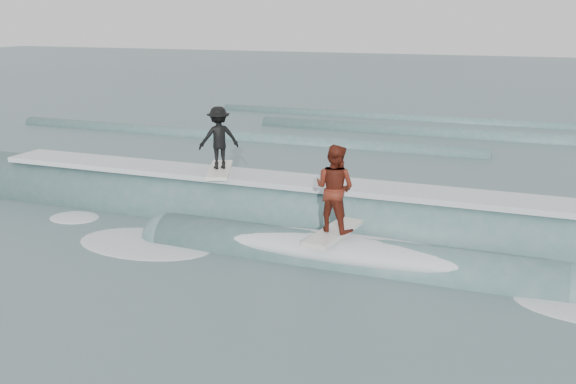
% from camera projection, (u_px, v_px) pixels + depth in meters
% --- Properties ---
extents(ground, '(160.00, 160.00, 0.00)m').
position_uv_depth(ground, '(235.00, 280.00, 13.06)').
color(ground, '#3C5558').
rests_on(ground, ground).
extents(breaking_wave, '(23.31, 3.88, 2.21)m').
position_uv_depth(breaking_wave, '(308.00, 227.00, 16.20)').
color(breaking_wave, '#3C6466').
rests_on(breaking_wave, ground).
extents(surfer_black, '(1.25, 2.06, 1.75)m').
position_uv_depth(surfer_black, '(219.00, 141.00, 16.92)').
color(surfer_black, silver).
rests_on(surfer_black, ground).
extents(surfer_red, '(1.07, 2.06, 2.00)m').
position_uv_depth(surfer_red, '(334.00, 192.00, 13.71)').
color(surfer_red, silver).
rests_on(surfer_red, ground).
extents(whitewater, '(14.67, 8.62, 0.10)m').
position_uv_depth(whitewater, '(281.00, 298.00, 12.24)').
color(whitewater, silver).
rests_on(whitewater, ground).
extents(far_swells, '(33.00, 8.65, 0.80)m').
position_uv_depth(far_swells, '(391.00, 134.00, 29.15)').
color(far_swells, '#3C6466').
rests_on(far_swells, ground).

